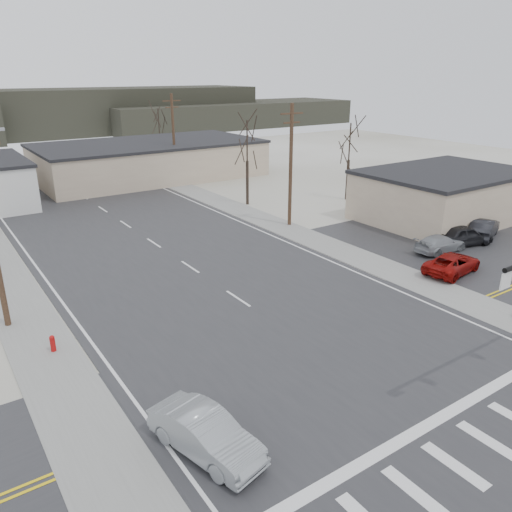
% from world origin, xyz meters
% --- Properties ---
extents(ground, '(140.00, 140.00, 0.00)m').
position_xyz_m(ground, '(0.00, 0.00, 0.00)').
color(ground, white).
rests_on(ground, ground).
extents(main_road, '(18.00, 110.00, 0.05)m').
position_xyz_m(main_road, '(0.00, 15.00, 0.02)').
color(main_road, '#292A2C').
rests_on(main_road, ground).
extents(cross_road, '(90.00, 10.00, 0.04)m').
position_xyz_m(cross_road, '(0.00, 0.00, 0.02)').
color(cross_road, '#292A2C').
rests_on(cross_road, ground).
extents(parking_lot, '(18.00, 20.00, 0.03)m').
position_xyz_m(parking_lot, '(20.00, 6.00, 0.02)').
color(parking_lot, '#292A2C').
rests_on(parking_lot, ground).
extents(sidewalk_left, '(3.00, 90.00, 0.06)m').
position_xyz_m(sidewalk_left, '(-10.60, 20.00, 0.03)').
color(sidewalk_left, gray).
rests_on(sidewalk_left, ground).
extents(sidewalk_right, '(3.00, 90.00, 0.06)m').
position_xyz_m(sidewalk_right, '(10.60, 20.00, 0.03)').
color(sidewalk_right, gray).
rests_on(sidewalk_right, ground).
extents(fire_hydrant, '(0.24, 0.24, 0.87)m').
position_xyz_m(fire_hydrant, '(-10.20, 8.00, 0.45)').
color(fire_hydrant, '#A50C0C').
rests_on(fire_hydrant, ground).
extents(building_right_far, '(26.30, 14.30, 4.30)m').
position_xyz_m(building_right_far, '(10.00, 44.00, 2.15)').
color(building_right_far, '#BDAB90').
rests_on(building_right_far, ground).
extents(building_lot, '(14.30, 10.30, 4.30)m').
position_xyz_m(building_lot, '(24.00, 12.00, 2.16)').
color(building_lot, '#BDAB90').
rests_on(building_lot, ground).
extents(upole_right_a, '(2.20, 0.30, 10.00)m').
position_xyz_m(upole_right_a, '(11.50, 18.00, 5.22)').
color(upole_right_a, '#4B3122').
rests_on(upole_right_a, ground).
extents(upole_right_b, '(2.20, 0.30, 10.00)m').
position_xyz_m(upole_right_b, '(11.50, 40.00, 5.22)').
color(upole_right_b, '#4B3122').
rests_on(upole_right_b, ground).
extents(tree_right_mid, '(3.74, 3.74, 8.33)m').
position_xyz_m(tree_right_mid, '(12.50, 26.00, 5.93)').
color(tree_right_mid, '#32251E').
rests_on(tree_right_mid, ground).
extents(tree_right_far, '(3.52, 3.52, 7.84)m').
position_xyz_m(tree_right_far, '(15.00, 52.00, 5.58)').
color(tree_right_far, '#32251E').
rests_on(tree_right_far, ground).
extents(tree_lot, '(3.52, 3.52, 7.84)m').
position_xyz_m(tree_lot, '(22.00, 22.00, 5.58)').
color(tree_lot, '#32251E').
rests_on(tree_lot, ground).
extents(hill_center, '(80.00, 18.00, 9.00)m').
position_xyz_m(hill_center, '(15.00, 96.00, 4.50)').
color(hill_center, '#333026').
rests_on(hill_center, ground).
extents(hill_right, '(60.00, 18.00, 5.50)m').
position_xyz_m(hill_right, '(50.00, 90.00, 2.75)').
color(hill_right, '#333026').
rests_on(hill_right, ground).
extents(sedan_crossing, '(2.65, 4.76, 1.48)m').
position_xyz_m(sedan_crossing, '(-7.50, -1.78, 0.79)').
color(sedan_crossing, '#8F9498').
rests_on(sedan_crossing, main_road).
extents(car_far_a, '(3.01, 5.91, 1.64)m').
position_xyz_m(car_far_a, '(-0.07, 40.22, 0.87)').
color(car_far_a, black).
rests_on(car_far_a, main_road).
extents(car_far_b, '(2.64, 4.74, 1.52)m').
position_xyz_m(car_far_b, '(-1.01, 46.03, 0.81)').
color(car_far_b, black).
rests_on(car_far_b, main_road).
extents(car_parked_red, '(4.87, 2.76, 1.28)m').
position_xyz_m(car_parked_red, '(13.54, 3.54, 0.67)').
color(car_parked_red, maroon).
rests_on(car_parked_red, parking_lot).
extents(car_parked_dark_a, '(4.75, 2.83, 1.52)m').
position_xyz_m(car_parked_dark_a, '(19.14, 6.48, 0.79)').
color(car_parked_dark_a, black).
rests_on(car_parked_dark_a, parking_lot).
extents(car_parked_dark_b, '(4.93, 3.27, 1.54)m').
position_xyz_m(car_parked_dark_b, '(21.94, 6.70, 0.80)').
color(car_parked_dark_b, black).
rests_on(car_parked_dark_b, parking_lot).
extents(car_parked_silver, '(4.32, 1.89, 1.24)m').
position_xyz_m(car_parked_silver, '(16.34, 6.51, 0.65)').
color(car_parked_silver, gray).
rests_on(car_parked_silver, parking_lot).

